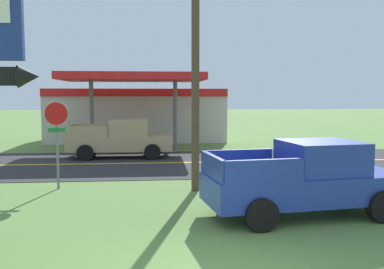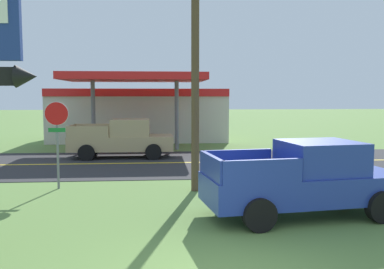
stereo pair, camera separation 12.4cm
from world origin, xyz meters
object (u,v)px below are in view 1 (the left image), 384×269
at_px(stop_sign, 57,129).
at_px(utility_pole, 195,48).
at_px(pickup_blue_parked_on_lawn, 307,179).
at_px(gas_station, 137,113).
at_px(pickup_tan_on_road, 122,139).

bearing_deg(stop_sign, utility_pole, -8.50).
distance_m(stop_sign, pickup_blue_parked_on_lawn, 8.26).
bearing_deg(gas_station, utility_pole, -81.43).
bearing_deg(utility_pole, pickup_blue_parked_on_lawn, -50.46).
relative_size(pickup_blue_parked_on_lawn, pickup_tan_on_road, 1.04).
relative_size(stop_sign, pickup_tan_on_road, 0.57).
distance_m(utility_pole, pickup_tan_on_road, 9.15).
height_order(pickup_blue_parked_on_lawn, pickup_tan_on_road, same).
bearing_deg(gas_station, stop_sign, -97.53).
xyz_separation_m(stop_sign, utility_pole, (4.60, -0.69, 2.65)).
distance_m(pickup_blue_parked_on_lawn, pickup_tan_on_road, 12.35).
height_order(utility_pole, pickup_blue_parked_on_lawn, utility_pole).
height_order(utility_pole, pickup_tan_on_road, utility_pole).
xyz_separation_m(utility_pole, pickup_blue_parked_on_lawn, (2.63, -3.18, -3.71)).
xyz_separation_m(pickup_blue_parked_on_lawn, pickup_tan_on_road, (-5.61, 11.00, 0.00)).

